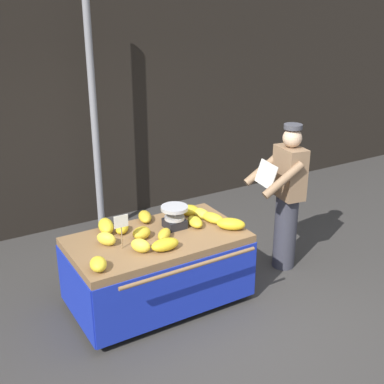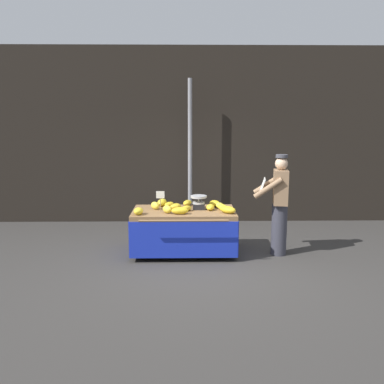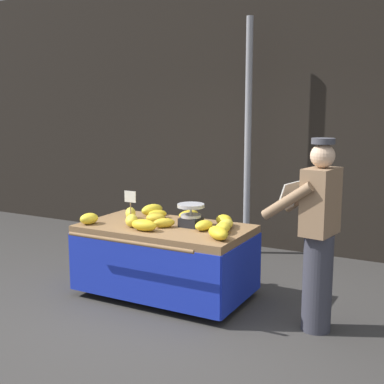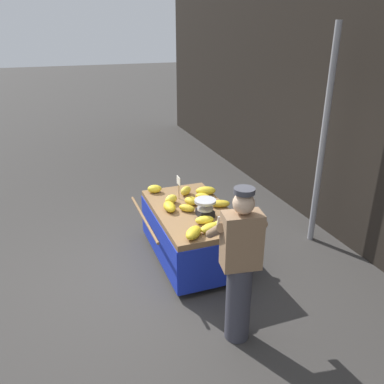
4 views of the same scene
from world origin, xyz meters
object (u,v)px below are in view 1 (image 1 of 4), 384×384
(street_pole, at_px, (94,118))
(banana_bunch_1, at_px, (106,226))
(banana_bunch_0, at_px, (141,246))
(banana_bunch_9, at_px, (202,214))
(weighing_scale, at_px, (175,217))
(price_sign, at_px, (121,225))
(banana_bunch_5, at_px, (106,239))
(banana_bunch_8, at_px, (190,210))
(banana_bunch_10, at_px, (165,245))
(banana_bunch_3, at_px, (164,234))
(banana_bunch_4, at_px, (122,228))
(banana_bunch_6, at_px, (98,264))
(vendor_person, at_px, (287,197))
(banana_cart, at_px, (157,255))
(banana_bunch_2, at_px, (142,233))
(banana_bunch_12, at_px, (213,218))
(banana_bunch_13, at_px, (195,222))
(banana_bunch_11, at_px, (231,224))
(banana_bunch_7, at_px, (145,217))

(street_pole, relative_size, banana_bunch_1, 10.75)
(banana_bunch_0, xyz_separation_m, banana_bunch_9, (0.90, 0.36, -0.02))
(street_pole, relative_size, weighing_scale, 11.20)
(price_sign, bearing_deg, banana_bunch_5, 125.28)
(banana_bunch_8, height_order, banana_bunch_10, banana_bunch_8)
(price_sign, height_order, banana_bunch_3, price_sign)
(banana_bunch_4, relative_size, banana_bunch_6, 1.01)
(street_pole, height_order, vendor_person, street_pole)
(banana_bunch_9, bearing_deg, banana_cart, -165.82)
(banana_bunch_2, relative_size, vendor_person, 0.12)
(banana_bunch_3, xyz_separation_m, vendor_person, (1.57, 0.01, 0.06))
(banana_bunch_5, xyz_separation_m, banana_bunch_12, (1.16, -0.09, -0.01))
(banana_bunch_10, bearing_deg, banana_bunch_13, 30.70)
(weighing_scale, bearing_deg, street_pole, 93.94)
(banana_bunch_0, relative_size, banana_bunch_11, 0.68)
(banana_bunch_2, xyz_separation_m, banana_bunch_12, (0.80, -0.05, -0.01))
(banana_bunch_9, bearing_deg, banana_bunch_10, -146.68)
(banana_cart, distance_m, banana_bunch_6, 0.85)
(banana_bunch_0, bearing_deg, banana_bunch_13, 16.58)
(banana_bunch_7, height_order, vendor_person, vendor_person)
(banana_cart, height_order, banana_bunch_6, banana_bunch_6)
(banana_bunch_4, xyz_separation_m, banana_bunch_10, (0.19, -0.56, 0.01))
(banana_bunch_13, bearing_deg, banana_bunch_10, -149.30)
(banana_bunch_1, height_order, banana_bunch_8, banana_bunch_1)
(banana_bunch_1, distance_m, banana_bunch_3, 0.62)
(banana_bunch_5, height_order, banana_bunch_8, banana_bunch_5)
(vendor_person, bearing_deg, banana_bunch_6, -174.09)
(banana_bunch_6, relative_size, vendor_person, 0.12)
(banana_bunch_11, bearing_deg, banana_bunch_7, 135.97)
(banana_bunch_10, bearing_deg, banana_bunch_7, 79.61)
(banana_bunch_3, relative_size, banana_bunch_5, 1.12)
(banana_bunch_3, distance_m, banana_bunch_10, 0.24)
(banana_cart, xyz_separation_m, banana_bunch_6, (-0.74, -0.32, 0.27))
(banana_bunch_5, relative_size, banana_bunch_11, 0.69)
(banana_bunch_6, relative_size, banana_bunch_8, 1.04)
(banana_bunch_0, height_order, banana_bunch_13, banana_bunch_0)
(banana_bunch_0, relative_size, banana_bunch_13, 0.83)
(banana_bunch_1, relative_size, banana_bunch_8, 1.45)
(banana_bunch_2, relative_size, banana_bunch_11, 0.68)
(banana_bunch_4, distance_m, vendor_person, 1.89)
(banana_bunch_4, xyz_separation_m, banana_bunch_6, (-0.48, -0.58, 0.01))
(banana_bunch_11, bearing_deg, banana_bunch_1, 151.57)
(street_pole, bearing_deg, banana_bunch_13, -80.53)
(banana_cart, bearing_deg, banana_bunch_12, -0.00)
(street_pole, distance_m, banana_bunch_13, 2.08)
(banana_bunch_7, height_order, banana_bunch_11, banana_bunch_11)
(street_pole, relative_size, banana_bunch_5, 15.45)
(banana_bunch_5, bearing_deg, banana_bunch_7, 28.97)
(banana_bunch_0, bearing_deg, price_sign, 128.33)
(banana_bunch_2, height_order, banana_bunch_9, banana_bunch_2)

